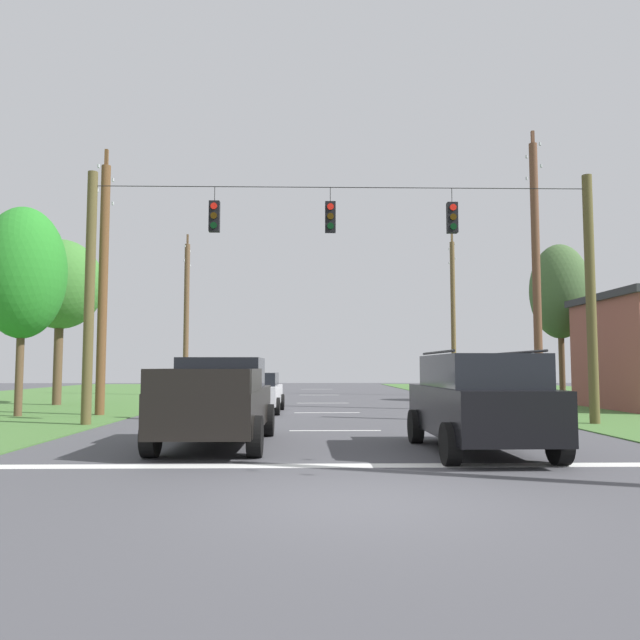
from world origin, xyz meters
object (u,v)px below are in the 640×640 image
(utility_pole_mid_left, at_px, (103,283))
(tree_roadside_far_right, at_px, (60,285))
(utility_pole_far_left, at_px, (186,315))
(tree_roadside_right, at_px, (560,292))
(pickup_truck, at_px, (218,401))
(suv_black, at_px, (478,400))
(utility_pole_mid_right, at_px, (536,270))
(tree_roadside_left, at_px, (23,273))
(distant_car_crossing_white, at_px, (256,392))
(utility_pole_far_right, at_px, (453,314))
(overhead_signal_span, at_px, (341,285))

(utility_pole_mid_left, distance_m, tree_roadside_far_right, 7.15)
(utility_pole_mid_left, bearing_deg, utility_pole_far_left, 90.01)
(tree_roadside_right, bearing_deg, pickup_truck, -131.94)
(pickup_truck, bearing_deg, suv_black, -14.38)
(utility_pole_mid_right, distance_m, tree_roadside_far_right, 20.91)
(utility_pole_mid_right, relative_size, tree_roadside_far_right, 1.48)
(utility_pole_far_left, relative_size, tree_roadside_left, 1.34)
(utility_pole_mid_right, relative_size, tree_roadside_right, 1.43)
(distant_car_crossing_white, relative_size, utility_pole_far_right, 0.43)
(utility_pole_mid_right, bearing_deg, suv_black, -116.10)
(overhead_signal_span, height_order, utility_pole_mid_left, utility_pole_mid_left)
(pickup_truck, bearing_deg, utility_pole_far_left, 102.80)
(pickup_truck, bearing_deg, tree_roadside_far_right, 123.05)
(pickup_truck, relative_size, utility_pole_far_right, 0.54)
(distant_car_crossing_white, bearing_deg, suv_black, -64.27)
(suv_black, bearing_deg, tree_roadside_left, 145.58)
(pickup_truck, relative_size, utility_pole_mid_right, 0.48)
(overhead_signal_span, relative_size, tree_roadside_far_right, 2.05)
(utility_pole_mid_right, bearing_deg, pickup_truck, -137.79)
(utility_pole_far_right, bearing_deg, utility_pole_far_left, 179.00)
(utility_pole_far_right, relative_size, tree_roadside_right, 1.29)
(tree_roadside_far_right, bearing_deg, distant_car_crossing_white, -25.55)
(pickup_truck, xyz_separation_m, tree_roadside_left, (-8.09, 7.89, 4.10))
(tree_roadside_far_right, bearing_deg, overhead_signal_span, -38.07)
(pickup_truck, height_order, tree_roadside_right, tree_roadside_right)
(utility_pole_mid_right, relative_size, tree_roadside_left, 1.51)
(pickup_truck, height_order, tree_roadside_far_right, tree_roadside_far_right)
(pickup_truck, xyz_separation_m, utility_pole_far_left, (-5.45, 23.97, 3.95))
(pickup_truck, xyz_separation_m, utility_pole_far_right, (11.02, 23.68, 4.06))
(utility_pole_mid_left, bearing_deg, suv_black, -42.08)
(distant_car_crossing_white, distance_m, utility_pole_mid_right, 12.06)
(overhead_signal_span, xyz_separation_m, utility_pole_mid_left, (-8.47, 3.76, 0.57))
(utility_pole_mid_right, bearing_deg, utility_pole_far_left, 139.94)
(suv_black, bearing_deg, distant_car_crossing_white, 115.73)
(utility_pole_far_right, height_order, tree_roadside_left, utility_pole_far_right)
(pickup_truck, xyz_separation_m, suv_black, (5.48, -1.40, 0.09))
(overhead_signal_span, bearing_deg, suv_black, -68.07)
(utility_pole_mid_left, bearing_deg, pickup_truck, -57.22)
(utility_pole_mid_left, xyz_separation_m, tree_roadside_left, (-2.64, -0.57, 0.26))
(tree_roadside_right, bearing_deg, overhead_signal_span, -135.05)
(distant_car_crossing_white, height_order, utility_pole_far_right, utility_pole_far_right)
(overhead_signal_span, bearing_deg, tree_roadside_left, 163.94)
(pickup_truck, bearing_deg, distant_car_crossing_white, 89.84)
(suv_black, xyz_separation_m, distant_car_crossing_white, (-5.45, 11.31, -0.27))
(utility_pole_far_right, xyz_separation_m, utility_pole_mid_left, (-16.46, -15.23, -0.23))
(utility_pole_mid_right, distance_m, utility_pole_mid_left, 16.64)
(pickup_truck, height_order, utility_pole_far_right, utility_pole_far_right)
(pickup_truck, height_order, utility_pole_mid_left, utility_pole_mid_left)
(distant_car_crossing_white, distance_m, tree_roadside_right, 16.56)
(overhead_signal_span, distance_m, tree_roadside_left, 11.59)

